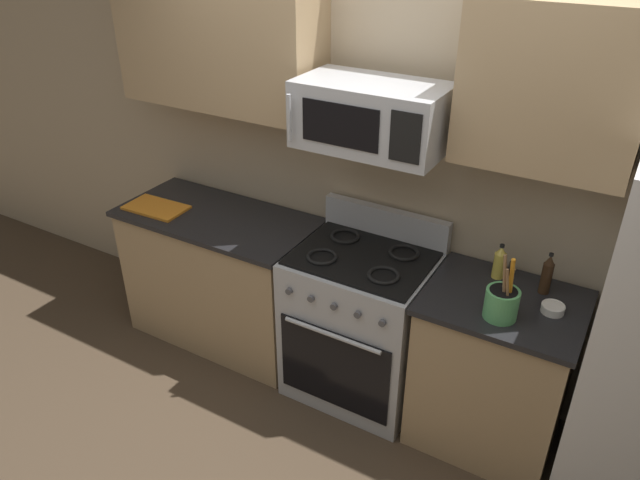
# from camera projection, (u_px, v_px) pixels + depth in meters

# --- Properties ---
(ground_plane) EXTENTS (16.00, 16.00, 0.00)m
(ground_plane) POSITION_uv_depth(u_px,v_px,m) (306.00, 453.00, 3.24)
(ground_plane) COLOR #473828
(wall_back) EXTENTS (8.00, 0.10, 2.60)m
(wall_back) POSITION_uv_depth(u_px,v_px,m) (396.00, 168.00, 3.35)
(wall_back) COLOR tan
(wall_back) RESTS_ON ground
(counter_left) EXTENTS (1.25, 0.63, 0.91)m
(counter_left) POSITION_uv_depth(u_px,v_px,m) (222.00, 277.00, 3.93)
(counter_left) COLOR tan
(counter_left) RESTS_ON ground
(range_oven) EXTENTS (0.76, 0.67, 1.09)m
(range_oven) POSITION_uv_depth(u_px,v_px,m) (361.00, 323.00, 3.47)
(range_oven) COLOR #B2B5BA
(range_oven) RESTS_ON ground
(counter_right) EXTENTS (0.77, 0.63, 0.91)m
(counter_right) POSITION_uv_depth(u_px,v_px,m) (492.00, 371.00, 3.14)
(counter_right) COLOR tan
(counter_right) RESTS_ON ground
(microwave) EXTENTS (0.73, 0.44, 0.33)m
(microwave) POSITION_uv_depth(u_px,v_px,m) (372.00, 116.00, 2.89)
(microwave) COLOR #B2B5BA
(upper_cabinets_left) EXTENTS (1.24, 0.34, 0.72)m
(upper_cabinets_left) POSITION_uv_depth(u_px,v_px,m) (218.00, 43.00, 3.33)
(upper_cabinets_left) COLOR tan
(upper_cabinets_right) EXTENTS (0.76, 0.34, 0.72)m
(upper_cabinets_right) POSITION_uv_depth(u_px,v_px,m) (553.00, 87.00, 2.54)
(upper_cabinets_right) COLOR tan
(utensil_crock) EXTENTS (0.16, 0.16, 0.34)m
(utensil_crock) POSITION_uv_depth(u_px,v_px,m) (502.00, 302.00, 2.76)
(utensil_crock) COLOR #59AD66
(utensil_crock) RESTS_ON counter_right
(cutting_board) EXTENTS (0.39, 0.24, 0.02)m
(cutting_board) POSITION_uv_depth(u_px,v_px,m) (156.00, 208.00, 3.78)
(cutting_board) COLOR orange
(cutting_board) RESTS_ON counter_left
(bottle_soy) EXTENTS (0.05, 0.05, 0.22)m
(bottle_soy) POSITION_uv_depth(u_px,v_px,m) (547.00, 275.00, 2.93)
(bottle_soy) COLOR #382314
(bottle_soy) RESTS_ON counter_right
(bottle_oil) EXTENTS (0.06, 0.06, 0.19)m
(bottle_oil) POSITION_uv_depth(u_px,v_px,m) (499.00, 262.00, 3.05)
(bottle_oil) COLOR gold
(bottle_oil) RESTS_ON counter_right
(prep_bowl) EXTENTS (0.11, 0.11, 0.04)m
(prep_bowl) POSITION_uv_depth(u_px,v_px,m) (553.00, 308.00, 2.82)
(prep_bowl) COLOR white
(prep_bowl) RESTS_ON counter_right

